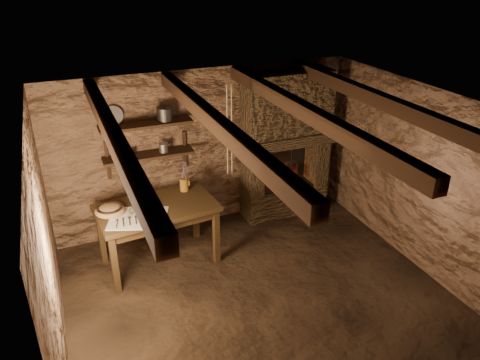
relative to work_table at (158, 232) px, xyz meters
name	(u,v)px	position (x,y,z in m)	size (l,w,h in m)	color
floor	(258,295)	(0.94, -1.15, -0.47)	(4.50, 4.50, 0.00)	black
back_wall	(204,149)	(0.94, 0.85, 0.73)	(4.50, 0.04, 2.40)	#4C3323
front_wall	(367,328)	(0.94, -3.15, 0.73)	(4.50, 0.04, 2.40)	#4C3323
left_wall	(48,254)	(-1.31, -1.15, 0.73)	(0.04, 4.00, 2.40)	#4C3323
right_wall	(417,178)	(3.19, -1.15, 0.73)	(0.04, 4.00, 2.40)	#4C3323
ceiling	(262,108)	(0.94, -1.15, 1.93)	(4.50, 4.00, 0.04)	black
beam_far_left	(113,136)	(-0.56, -1.15, 1.84)	(0.14, 3.95, 0.16)	black
beam_mid_left	(216,122)	(0.44, -1.15, 1.84)	(0.14, 3.95, 0.16)	black
beam_mid_right	(304,111)	(1.44, -1.15, 1.84)	(0.14, 3.95, 0.16)	black
beam_far_right	(381,101)	(2.44, -1.15, 1.84)	(0.14, 3.95, 0.16)	black
shelf_lower	(149,155)	(0.09, 0.69, 0.83)	(1.25, 0.30, 0.04)	black
shelf_upper	(146,124)	(0.09, 0.69, 1.28)	(1.25, 0.30, 0.04)	black
hearth	(286,141)	(2.19, 0.61, 0.76)	(1.43, 0.51, 2.30)	#3D2F1E
work_table	(158,232)	(0.00, 0.00, 0.00)	(1.59, 1.01, 0.87)	#332311
linen_cloth	(138,218)	(-0.28, -0.23, 0.41)	(0.70, 0.56, 0.01)	white
pewter_cutlery_row	(138,218)	(-0.28, -0.25, 0.42)	(0.58, 0.22, 0.01)	gray
drinking_glasses	(137,209)	(-0.26, -0.10, 0.45)	(0.22, 0.07, 0.09)	white
stoneware_jug	(184,179)	(0.47, 0.28, 0.58)	(0.14, 0.13, 0.42)	#945F1C
wooden_bowl	(110,211)	(-0.58, 0.02, 0.45)	(0.37, 0.37, 0.13)	#A27646
iron_stockpot	(165,115)	(0.36, 0.69, 1.38)	(0.22, 0.22, 0.16)	#2C2927
tin_pan	(113,115)	(-0.31, 0.79, 1.43)	(0.25, 0.25, 0.03)	#A1A19C
small_kettle	(164,148)	(0.31, 0.69, 0.91)	(0.18, 0.13, 0.19)	#A1A19C
rusty_tin	(131,154)	(-0.15, 0.69, 0.89)	(0.08, 0.08, 0.08)	#601B13
red_pot	(291,172)	(2.28, 0.57, 0.24)	(0.25, 0.25, 0.54)	maroon
hanging_ropes	(229,131)	(0.99, -0.10, 1.33)	(0.08, 0.08, 1.20)	tan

